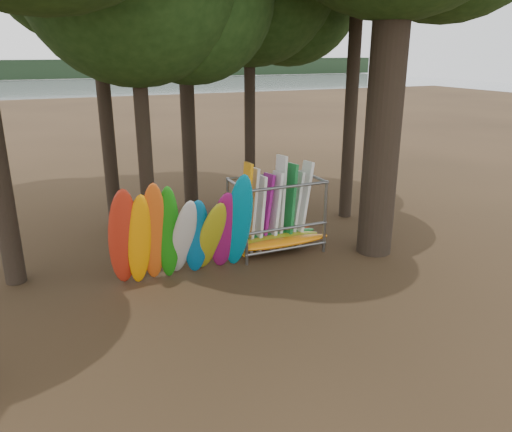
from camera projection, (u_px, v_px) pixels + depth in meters
name	position (u px, v px, depth m)	size (l,w,h in m)	color
ground	(258.00, 285.00, 13.26)	(120.00, 120.00, 0.00)	#47331E
lake	(76.00, 98.00, 65.56)	(160.00, 160.00, 0.00)	gray
far_shore	(57.00, 69.00, 108.51)	(160.00, 4.00, 4.00)	black
kayak_row	(184.00, 234.00, 13.10)	(3.88, 1.84, 3.15)	red
storage_rack	(276.00, 217.00, 15.33)	(3.12, 1.56, 2.90)	slate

